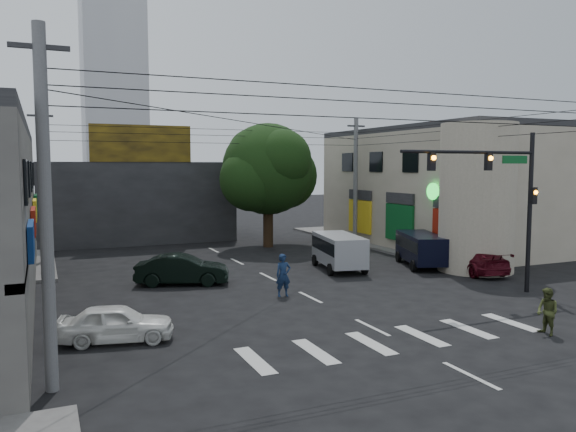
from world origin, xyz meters
TOP-DOWN VIEW (x-y plane):
  - ground at (0.00, 0.00)m, footprint 160.00×160.00m
  - sidewalk_far_right at (18.00, 18.00)m, footprint 16.00×16.00m
  - building_right at (18.00, 13.00)m, footprint 14.00×18.00m
  - corner_column at (11.00, 4.00)m, footprint 4.00×4.00m
  - building_far at (-4.00, 26.00)m, footprint 14.00×10.00m
  - billboard at (-4.00, 21.10)m, footprint 7.00×0.30m
  - tower_distant at (0.00, 70.00)m, footprint 9.00×9.00m
  - street_tree at (4.00, 17.00)m, footprint 6.40×6.40m
  - traffic_gantry at (7.82, -1.00)m, footprint 7.10×0.35m
  - utility_pole_near_left at (-10.50, -4.50)m, footprint 0.32×0.32m
  - utility_pole_far_left at (-10.50, 16.00)m, footprint 0.32×0.32m
  - utility_pole_far_right at (10.50, 16.00)m, footprint 0.32×0.32m
  - dark_sedan at (-4.48, 6.92)m, footprint 4.29×5.39m
  - white_compact at (-8.49, -1.00)m, footprint 2.99×4.26m
  - maroon_sedan at (10.50, 3.59)m, footprint 3.64×5.44m
  - silver_minivan at (4.32, 7.27)m, footprint 5.21×3.60m
  - navy_van at (9.08, 6.23)m, footprint 5.81×4.79m
  - traffic_officer at (-0.99, 2.68)m, footprint 0.75×0.55m
  - pedestrian_olive at (4.97, -6.12)m, footprint 0.88×0.74m

SIDE VIEW (x-z plane):
  - ground at x=0.00m, z-range 0.00..0.00m
  - sidewalk_far_right at x=18.00m, z-range 0.00..0.15m
  - white_compact at x=-8.49m, z-range 0.00..1.24m
  - maroon_sedan at x=10.50m, z-range 0.00..1.38m
  - dark_sedan at x=-4.48m, z-range 0.00..1.46m
  - pedestrian_olive at x=4.97m, z-range 0.00..1.61m
  - navy_van at x=9.08m, z-range 0.00..1.86m
  - traffic_officer at x=-0.99m, z-range 0.00..1.88m
  - silver_minivan at x=4.32m, z-range 0.00..1.93m
  - building_far at x=-4.00m, z-range 0.00..6.00m
  - building_right at x=18.00m, z-range 0.00..8.00m
  - corner_column at x=11.00m, z-range 0.00..8.00m
  - utility_pole_near_left at x=-10.50m, z-range 0.00..9.20m
  - utility_pole_far_left at x=-10.50m, z-range 0.00..9.20m
  - utility_pole_far_right at x=10.50m, z-range 0.00..9.20m
  - traffic_gantry at x=7.82m, z-range 1.23..8.43m
  - street_tree at x=4.00m, z-range 1.12..9.82m
  - billboard at x=-4.00m, z-range 6.00..8.60m
  - tower_distant at x=0.00m, z-range 0.00..44.00m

